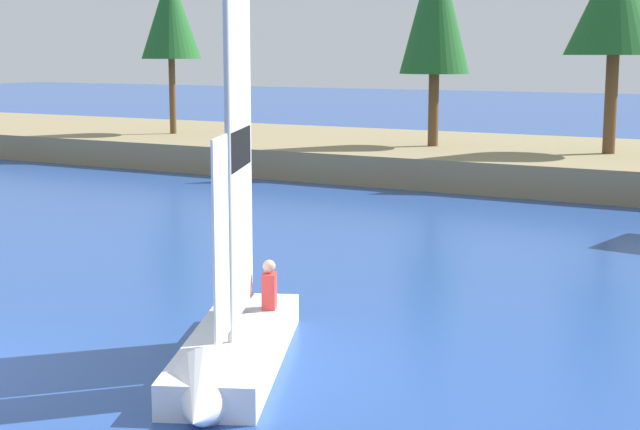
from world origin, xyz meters
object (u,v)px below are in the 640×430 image
object	(u,v)px
sailboat	(228,347)
shoreline_tree_left	(170,14)
shoreline_tree_midleft	(435,6)
shoreline_tree_centre	(616,0)

from	to	relation	value
sailboat	shoreline_tree_left	bearing A→B (deg)	-164.90
shoreline_tree_midleft	sailboat	size ratio (longest dim) A/B	1.24
shoreline_tree_left	shoreline_tree_centre	distance (m)	17.74
shoreline_tree_left	shoreline_tree_midleft	xyz separation A→B (m)	(11.57, 0.29, 0.08)
shoreline_tree_left	shoreline_tree_centre	bearing A→B (deg)	2.33
shoreline_tree_midleft	shoreline_tree_centre	distance (m)	6.17
shoreline_tree_left	shoreline_tree_centre	world-z (taller)	shoreline_tree_centre
shoreline_tree_midleft	shoreline_tree_centre	size ratio (longest dim) A/B	1.08
shoreline_tree_midleft	shoreline_tree_centre	xyz separation A→B (m)	(6.15, 0.43, 0.06)
shoreline_tree_left	sailboat	size ratio (longest dim) A/B	1.13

